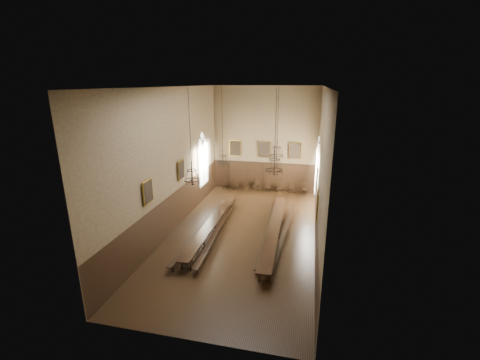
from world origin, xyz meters
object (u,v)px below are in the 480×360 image
(chair_1, at_px, (236,187))
(chandelier_front_left, at_px, (192,174))
(bench_right_inner, at_px, (267,231))
(table_right, at_px, (274,232))
(chandelier_back_right, at_px, (277,151))
(chair_4, at_px, (268,189))
(bench_left_outer, at_px, (204,226))
(chair_6, at_px, (292,190))
(chair_2, at_px, (246,187))
(chair_3, at_px, (256,187))
(chair_5, at_px, (279,190))
(bench_left_inner, at_px, (219,228))
(chair_7, at_px, (304,191))
(chandelier_front_right, at_px, (274,165))
(chandelier_back_left, at_px, (223,157))
(chair_0, at_px, (225,186))
(bench_right_outer, at_px, (284,233))
(table_left, at_px, (212,227))

(chair_1, xyz_separation_m, chandelier_front_left, (0.20, -11.13, 4.30))
(bench_right_inner, bearing_deg, chair_1, 115.40)
(table_right, bearing_deg, chandelier_back_right, 96.39)
(chair_4, bearing_deg, bench_left_outer, -102.79)
(chair_6, bearing_deg, chair_2, 169.73)
(chair_2, distance_m, chair_4, 1.92)
(bench_right_inner, xyz_separation_m, chandelier_back_right, (0.22, 2.09, 4.73))
(chair_3, bearing_deg, chair_1, -158.67)
(bench_right_inner, distance_m, chair_1, 9.22)
(chair_5, distance_m, chair_6, 1.07)
(chair_2, relative_size, chair_3, 0.94)
(bench_left_inner, distance_m, chandelier_front_left, 5.01)
(chair_1, distance_m, chair_7, 5.99)
(chandelier_front_right, bearing_deg, bench_left_inner, 149.91)
(chandelier_front_right, bearing_deg, chandelier_back_left, 130.55)
(chair_1, relative_size, chair_4, 1.00)
(chair_1, bearing_deg, chair_0, 167.34)
(table_right, height_order, chair_0, chair_0)
(bench_left_inner, bearing_deg, chair_1, 95.99)
(chair_2, relative_size, chandelier_front_left, 0.19)
(bench_left_outer, height_order, bench_right_outer, bench_left_outer)
(bench_left_inner, xyz_separation_m, chair_3, (0.89, 8.70, 0.01))
(chair_3, bearing_deg, chair_7, 16.62)
(chair_4, bearing_deg, chair_1, -173.50)
(table_right, distance_m, bench_left_inner, 3.54)
(bench_right_outer, xyz_separation_m, chair_0, (-6.10, 8.47, -0.01))
(chair_6, xyz_separation_m, chair_7, (1.08, -0.09, 0.01))
(chair_5, bearing_deg, chair_6, 3.83)
(table_right, relative_size, bench_right_outer, 1.10)
(chair_2, height_order, chair_3, chair_3)
(bench_left_inner, bearing_deg, table_left, -163.18)
(chandelier_back_left, height_order, chandelier_front_left, same)
(bench_left_inner, height_order, chair_1, chair_1)
(table_right, distance_m, chair_7, 8.79)
(bench_right_inner, xyz_separation_m, chair_1, (-3.95, 8.33, -0.00))
(chandelier_front_left, relative_size, chandelier_front_right, 1.16)
(chair_7, bearing_deg, bench_right_outer, -93.68)
(bench_right_inner, relative_size, chair_1, 10.74)
(chandelier_back_left, xyz_separation_m, chandelier_front_right, (4.08, -4.77, 0.84))
(chair_0, xyz_separation_m, chair_4, (3.90, -0.06, -0.01))
(bench_right_inner, bearing_deg, chair_6, 83.50)
(table_left, height_order, chair_6, chair_6)
(chandelier_back_right, bearing_deg, chair_2, 117.56)
(chair_0, distance_m, chair_3, 2.87)
(chair_0, bearing_deg, chandelier_front_left, -85.83)
(chandelier_front_right, bearing_deg, table_left, 154.19)
(table_right, xyz_separation_m, chandelier_front_right, (0.09, -2.06, 4.80))
(chair_6, height_order, chair_7, chair_7)
(bench_right_inner, height_order, chandelier_front_left, chandelier_front_left)
(chair_5, xyz_separation_m, chandelier_front_right, (0.69, -10.69, 4.93))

